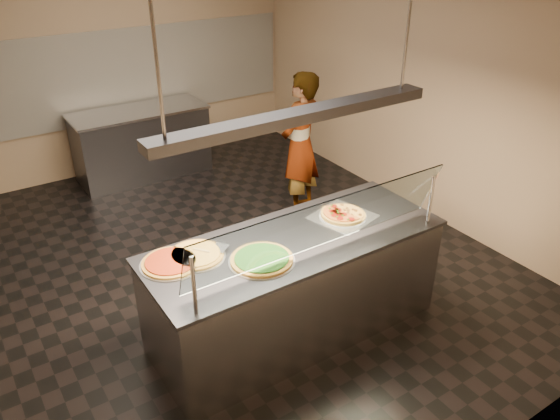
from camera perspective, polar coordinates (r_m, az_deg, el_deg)
ground at (r=5.80m, az=-5.26°, el=-5.32°), size 5.00×6.00×0.02m
wall_back at (r=7.82m, az=-16.76°, el=14.77°), size 5.00×0.02×3.00m
wall_front at (r=3.06m, az=21.69°, el=-7.83°), size 5.00×0.02×3.00m
wall_right at (r=6.59m, az=14.13°, el=12.68°), size 0.02×6.00×3.00m
tile_band at (r=7.83m, az=-16.49°, el=13.32°), size 4.90×0.02×1.20m
serving_counter at (r=4.62m, az=1.59°, el=-7.94°), size 2.47×0.94×0.93m
sneeze_guard at (r=3.97m, az=4.55°, el=-1.56°), size 2.23×0.18×0.54m
perforated_tray at (r=4.70m, az=6.54°, el=-0.60°), size 0.56×0.56×0.01m
half_pizza_pepperoni at (r=4.63m, az=5.70°, el=-0.60°), size 0.28×0.42×0.05m
half_pizza_sausage at (r=4.74m, az=7.42°, el=-0.10°), size 0.28×0.42×0.04m
pizza_spinach at (r=4.09m, az=-1.94°, el=-5.14°), size 0.50×0.50×0.03m
pizza_cheese at (r=4.19m, az=-8.80°, el=-4.59°), size 0.45×0.45×0.03m
pizza_tomato at (r=4.13m, az=-11.37°, el=-5.39°), size 0.46×0.46×0.03m
pizza_spatula at (r=4.21m, az=-7.46°, el=-4.05°), size 0.27×0.18×0.02m
prep_table at (r=7.71m, az=-14.23°, el=6.82°), size 1.77×0.74×0.93m
worker at (r=6.35m, az=2.10°, el=6.78°), size 0.74×0.64×1.71m
heat_lamp_housing at (r=3.92m, az=1.88°, el=9.77°), size 2.30×0.18×0.08m
lamp_rod_left at (r=3.32m, az=-12.82°, el=15.41°), size 0.02×0.02×1.01m
lamp_rod_right at (r=4.42m, az=13.28°, el=18.54°), size 0.02×0.02×1.01m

